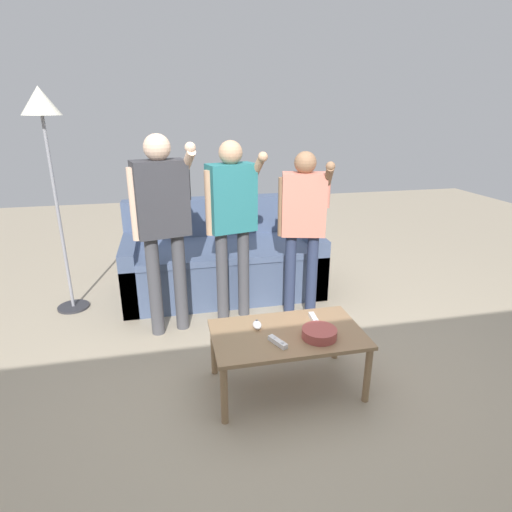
# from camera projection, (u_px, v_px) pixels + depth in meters

# --- Properties ---
(ground_plane) EXTENTS (12.00, 12.00, 0.00)m
(ground_plane) POSITION_uv_depth(u_px,v_px,m) (276.00, 363.00, 3.00)
(ground_plane) COLOR tan
(couch) EXTENTS (1.90, 0.93, 0.89)m
(couch) POSITION_uv_depth(u_px,v_px,m) (222.00, 261.00, 4.15)
(couch) COLOR #475675
(couch) RESTS_ON ground
(coffee_table) EXTENTS (0.96, 0.56, 0.41)m
(coffee_table) POSITION_uv_depth(u_px,v_px,m) (287.00, 339.00, 2.63)
(coffee_table) COLOR #997551
(coffee_table) RESTS_ON ground
(snack_bowl) EXTENTS (0.22, 0.22, 0.06)m
(snack_bowl) POSITION_uv_depth(u_px,v_px,m) (319.00, 333.00, 2.55)
(snack_bowl) COLOR #B24C47
(snack_bowl) RESTS_ON coffee_table
(game_remote_nunchuk) EXTENTS (0.06, 0.09, 0.05)m
(game_remote_nunchuk) POSITION_uv_depth(u_px,v_px,m) (257.00, 325.00, 2.66)
(game_remote_nunchuk) COLOR white
(game_remote_nunchuk) RESTS_ON coffee_table
(floor_lamp) EXTENTS (0.31, 0.31, 1.92)m
(floor_lamp) POSITION_uv_depth(u_px,v_px,m) (43.00, 124.00, 3.29)
(floor_lamp) COLOR #2D2D33
(floor_lamp) RESTS_ON ground
(player_left) EXTENTS (0.50, 0.31, 1.59)m
(player_left) POSITION_uv_depth(u_px,v_px,m) (162.00, 214.00, 3.12)
(player_left) COLOR #47474C
(player_left) RESTS_ON ground
(player_center) EXTENTS (0.49, 0.32, 1.53)m
(player_center) POSITION_uv_depth(u_px,v_px,m) (232.00, 212.00, 3.36)
(player_center) COLOR #47474C
(player_center) RESTS_ON ground
(player_right) EXTENTS (0.41, 0.38, 1.44)m
(player_right) POSITION_uv_depth(u_px,v_px,m) (303.00, 217.00, 3.41)
(player_right) COLOR #2D3856
(player_right) RESTS_ON ground
(game_remote_wand_near) EXTENTS (0.05, 0.16, 0.03)m
(game_remote_wand_near) POSITION_uv_depth(u_px,v_px,m) (314.00, 319.00, 2.75)
(game_remote_wand_near) COLOR white
(game_remote_wand_near) RESTS_ON coffee_table
(game_remote_wand_far) EXTENTS (0.09, 0.15, 0.03)m
(game_remote_wand_far) POSITION_uv_depth(u_px,v_px,m) (278.00, 342.00, 2.48)
(game_remote_wand_far) COLOR white
(game_remote_wand_far) RESTS_ON coffee_table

